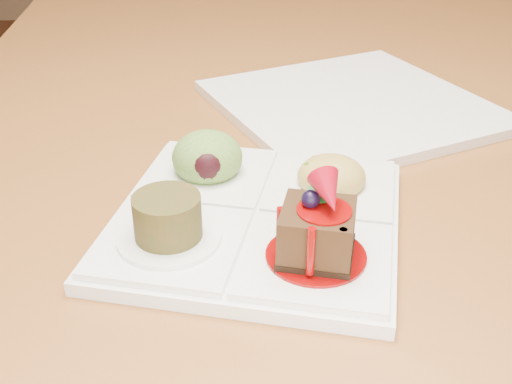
{
  "coord_description": "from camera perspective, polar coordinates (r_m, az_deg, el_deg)",
  "views": [
    {
      "loc": [
        -0.17,
        -1.01,
        1.05
      ],
      "look_at": [
        -0.14,
        -0.55,
        0.79
      ],
      "focal_mm": 45.0,
      "sensor_mm": 36.0,
      "label": 1
    }
  ],
  "objects": [
    {
      "name": "dining_table",
      "position": [
        1.08,
        4.89,
        10.17
      ],
      "size": [
        1.0,
        1.8,
        0.75
      ],
      "color": "brown",
      "rests_on": "ground"
    },
    {
      "name": "ground",
      "position": [
        1.47,
        3.7,
        -15.82
      ],
      "size": [
        6.0,
        6.0,
        0.0
      ],
      "primitive_type": "plane",
      "color": "#562B18"
    },
    {
      "name": "second_plate",
      "position": [
        0.78,
        8.52,
        7.64
      ],
      "size": [
        0.38,
        0.38,
        0.01
      ],
      "primitive_type": "cube",
      "rotation": [
        0.0,
        0.0,
        0.37
      ],
      "color": "white",
      "rests_on": "dining_table"
    },
    {
      "name": "sampler_plate",
      "position": [
        0.54,
        -0.09,
        -1.28
      ],
      "size": [
        0.29,
        0.29,
        0.09
      ],
      "rotation": [
        0.0,
        0.0,
        -0.28
      ],
      "color": "white",
      "rests_on": "dining_table"
    }
  ]
}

